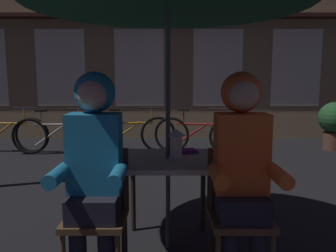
{
  "coord_description": "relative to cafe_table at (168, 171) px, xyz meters",
  "views": [
    {
      "loc": [
        -0.0,
        -2.57,
        1.35
      ],
      "look_at": [
        0.0,
        0.47,
        0.93
      ],
      "focal_mm": 36.07,
      "sensor_mm": 36.0,
      "label": 1
    }
  ],
  "objects": [
    {
      "name": "bicycle_third",
      "position": [
        -0.7,
        3.6,
        -0.29
      ],
      "size": [
        1.67,
        0.26,
        0.84
      ],
      "color": "black",
      "rests_on": "ground_plane"
    },
    {
      "name": "book",
      "position": [
        0.13,
        0.19,
        0.11
      ],
      "size": [
        0.23,
        0.19,
        0.02
      ],
      "primitive_type": "cube",
      "rotation": [
        0.0,
        0.0,
        0.29
      ],
      "color": "#661E7A",
      "rests_on": "cafe_table"
    },
    {
      "name": "chair_right",
      "position": [
        0.48,
        -0.37,
        -0.15
      ],
      "size": [
        0.4,
        0.4,
        0.87
      ],
      "color": "#513823",
      "rests_on": "ground_plane"
    },
    {
      "name": "person_left_hooded",
      "position": [
        -0.48,
        -0.43,
        0.21
      ],
      "size": [
        0.45,
        0.56,
        1.4
      ],
      "color": "black",
      "rests_on": "ground_plane"
    },
    {
      "name": "bicycle_nearest",
      "position": [
        -3.01,
        3.58,
        -0.29
      ],
      "size": [
        1.68,
        0.19,
        0.84
      ],
      "color": "black",
      "rests_on": "ground_plane"
    },
    {
      "name": "shopfront_building",
      "position": [
        -0.64,
        5.4,
        2.45
      ],
      "size": [
        10.0,
        0.93,
        6.2
      ],
      "color": "#937A56",
      "rests_on": "ground_plane"
    },
    {
      "name": "person_right_hooded",
      "position": [
        0.48,
        -0.43,
        0.21
      ],
      "size": [
        0.45,
        0.56,
        1.4
      ],
      "color": "black",
      "rests_on": "ground_plane"
    },
    {
      "name": "lantern",
      "position": [
        0.06,
        -0.0,
        0.22
      ],
      "size": [
        0.11,
        0.11,
        0.23
      ],
      "color": "white",
      "rests_on": "cafe_table"
    },
    {
      "name": "potted_plant",
      "position": [
        3.18,
        3.81,
        -0.09
      ],
      "size": [
        0.6,
        0.6,
        0.92
      ],
      "color": "brown",
      "rests_on": "ground_plane"
    },
    {
      "name": "bicycle_second",
      "position": [
        -1.99,
        3.42,
        -0.29
      ],
      "size": [
        1.68,
        0.08,
        0.84
      ],
      "color": "black",
      "rests_on": "ground_plane"
    },
    {
      "name": "ground_plane",
      "position": [
        0.0,
        0.0,
        -0.64
      ],
      "size": [
        60.0,
        60.0,
        0.0
      ],
      "primitive_type": "plane",
      "color": "black"
    },
    {
      "name": "chair_left",
      "position": [
        -0.48,
        -0.37,
        -0.15
      ],
      "size": [
        0.4,
        0.4,
        0.87
      ],
      "color": "#513823",
      "rests_on": "ground_plane"
    },
    {
      "name": "cafe_table",
      "position": [
        0.0,
        0.0,
        0.0
      ],
      "size": [
        0.72,
        0.72,
        0.74
      ],
      "color": "#B2AD9E",
      "rests_on": "ground_plane"
    },
    {
      "name": "bicycle_fourth",
      "position": [
        0.56,
        3.47,
        -0.29
      ],
      "size": [
        1.65,
        0.44,
        0.84
      ],
      "color": "black",
      "rests_on": "ground_plane"
    }
  ]
}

